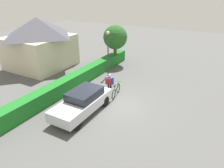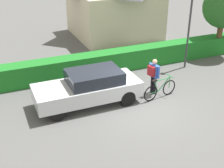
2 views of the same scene
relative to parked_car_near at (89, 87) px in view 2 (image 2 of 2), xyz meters
The scene contains 8 objects.
ground_plane 2.31m from the parked_car_near, 34.52° to the right, with size 60.00×60.00×0.00m, color #565656.
hedge_row 3.37m from the parked_car_near, 57.68° to the left, with size 17.83×0.90×1.04m, color #1E7425.
house_distant 10.01m from the parked_car_near, 60.62° to the left, with size 5.61×5.42×4.69m.
parked_car_near is the anchor object (origin of this frame).
bicycle 3.07m from the parked_car_near, 13.63° to the right, with size 1.73×0.51×0.94m.
person_rider 2.91m from the parked_car_near, ahead, with size 0.42×0.64×1.61m.
street_lamp 6.47m from the parked_car_near, 15.89° to the left, with size 0.28×0.28×3.91m.
tree_kerbside 9.43m from the parked_car_near, 16.25° to the left, with size 2.31×2.31×3.94m.
Camera 2 is at (-5.29, -9.35, 6.35)m, focal length 48.74 mm.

